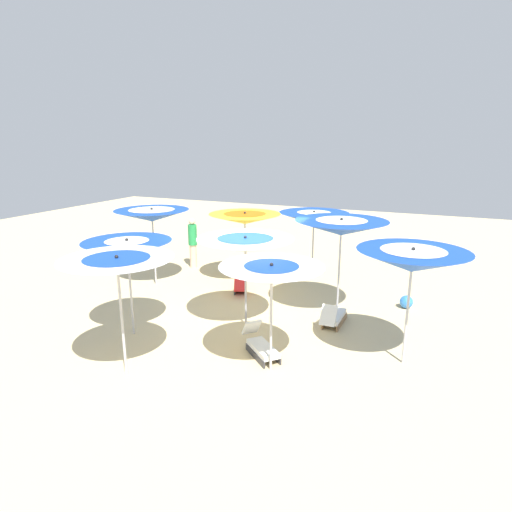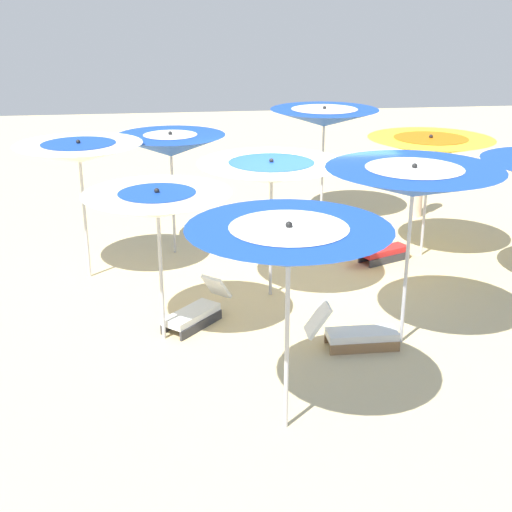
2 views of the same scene
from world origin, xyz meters
name	(u,v)px [view 1 (image 1 of 2)]	position (x,y,z in m)	size (l,w,h in m)	color
ground	(244,318)	(0.00, 0.00, -0.02)	(37.01, 37.01, 0.04)	beige
beach_umbrella_0	(314,218)	(-3.90, 0.59, 1.95)	(2.19, 2.19, 2.19)	#B2B2B7
beach_umbrella_1	(245,219)	(-2.61, -1.20, 2.01)	(2.19, 2.19, 2.22)	#B2B2B7
beach_umbrella_2	(152,215)	(-1.27, -3.62, 2.15)	(2.20, 2.20, 2.38)	#B2B2B7
beach_umbrella_3	(341,228)	(-1.14, 2.08, 2.26)	(2.26, 2.26, 2.50)	#B2B2B7
beach_umbrella_4	(245,245)	(0.40, 0.23, 2.00)	(2.23, 2.23, 2.21)	#B2B2B7
beach_umbrella_5	(127,249)	(1.86, -1.93, 2.00)	(1.94, 1.94, 2.25)	#B2B2B7
beach_umbrella_6	(412,261)	(0.78, 3.88, 2.12)	(2.09, 2.09, 2.38)	#B2B2B7
beach_umbrella_7	(271,274)	(2.09, 1.56, 1.93)	(1.95, 1.95, 2.16)	#B2B2B7
beach_umbrella_8	(117,266)	(3.33, -0.92, 2.13)	(2.04, 2.04, 2.34)	#B2B2B7
lounger_0	(334,317)	(-0.46, 2.16, 0.21)	(1.25, 0.40, 0.67)	olive
lounger_1	(261,346)	(1.63, 1.16, 0.20)	(1.08, 1.13, 0.61)	#333338
lounger_2	(240,285)	(-1.76, -0.96, 0.19)	(1.30, 0.81, 0.54)	#333338
beachgoer_0	(193,242)	(-3.34, -3.55, 0.91)	(0.30, 0.30, 1.74)	beige
beach_ball	(406,302)	(-2.32, 3.65, 0.17)	(0.35, 0.35, 0.35)	#337FE5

